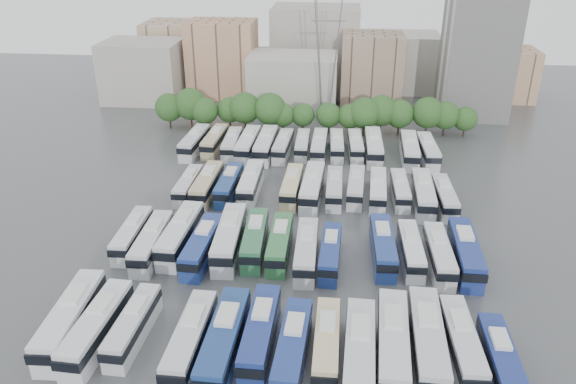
# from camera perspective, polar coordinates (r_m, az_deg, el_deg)

# --- Properties ---
(ground) EXTENTS (220.00, 220.00, 0.00)m
(ground) POSITION_cam_1_polar(r_m,az_deg,el_deg) (77.70, 0.86, -4.38)
(ground) COLOR #424447
(ground) RESTS_ON ground
(tree_line) EXTENTS (65.48, 8.00, 8.43)m
(tree_line) POSITION_cam_1_polar(r_m,az_deg,el_deg) (114.63, 2.23, 8.20)
(tree_line) COLOR black
(tree_line) RESTS_ON ground
(city_buildings) EXTENTS (102.00, 35.00, 20.00)m
(city_buildings) POSITION_cam_1_polar(r_m,az_deg,el_deg) (142.91, 0.37, 13.12)
(city_buildings) COLOR #9E998E
(city_buildings) RESTS_ON ground
(apartment_tower) EXTENTS (14.00, 14.00, 26.00)m
(apartment_tower) POSITION_cam_1_polar(r_m,az_deg,el_deg) (130.82, 18.65, 12.95)
(apartment_tower) COLOR silver
(apartment_tower) RESTS_ON ground
(electricity_pylon) EXTENTS (9.00, 6.91, 33.83)m
(electricity_pylon) POSITION_cam_1_polar(r_m,az_deg,el_deg) (118.82, 4.08, 15.79)
(electricity_pylon) COLOR slate
(electricity_pylon) RESTS_ON ground
(bus_r0_s0) EXTENTS (3.54, 13.53, 4.21)m
(bus_r0_s0) POSITION_cam_1_polar(r_m,az_deg,el_deg) (63.42, -21.19, -11.89)
(bus_r0_s0) COLOR silver
(bus_r0_s0) RESTS_ON ground
(bus_r0_s1) EXTENTS (3.32, 12.76, 3.97)m
(bus_r0_s1) POSITION_cam_1_polar(r_m,az_deg,el_deg) (61.57, -18.80, -12.85)
(bus_r0_s1) COLOR silver
(bus_r0_s1) RESTS_ON ground
(bus_r0_s2) EXTENTS (2.80, 11.17, 3.48)m
(bus_r0_s2) POSITION_cam_1_polar(r_m,az_deg,el_deg) (61.15, -15.46, -12.90)
(bus_r0_s2) COLOR silver
(bus_r0_s2) RESTS_ON ground
(bus_r0_s4) EXTENTS (2.91, 12.35, 3.86)m
(bus_r0_s4) POSITION_cam_1_polar(r_m,az_deg,el_deg) (57.95, -9.86, -14.49)
(bus_r0_s4) COLOR silver
(bus_r0_s4) RESTS_ON ground
(bus_r0_s5) EXTENTS (3.21, 13.49, 4.22)m
(bus_r0_s5) POSITION_cam_1_polar(r_m,az_deg,el_deg) (56.99, -6.51, -14.80)
(bus_r0_s5) COLOR navy
(bus_r0_s5) RESTS_ON ground
(bus_r0_s6) EXTENTS (2.89, 12.52, 3.92)m
(bus_r0_s6) POSITION_cam_1_polar(r_m,az_deg,el_deg) (57.87, -2.84, -14.09)
(bus_r0_s6) COLOR navy
(bus_r0_s6) RESTS_ON ground
(bus_r0_s7) EXTENTS (3.18, 12.35, 3.84)m
(bus_r0_s7) POSITION_cam_1_polar(r_m,az_deg,el_deg) (56.14, 0.46, -15.59)
(bus_r0_s7) COLOR navy
(bus_r0_s7) RESTS_ON ground
(bus_r0_s8) EXTENTS (2.47, 11.26, 3.53)m
(bus_r0_s8) POSITION_cam_1_polar(r_m,az_deg,el_deg) (57.06, 3.95, -15.06)
(bus_r0_s8) COLOR beige
(bus_r0_s8) RESTS_ON ground
(bus_r0_s9) EXTENTS (3.37, 13.34, 4.15)m
(bus_r0_s9) POSITION_cam_1_polar(r_m,az_deg,el_deg) (55.73, 7.26, -16.00)
(bus_r0_s9) COLOR silver
(bus_r0_s9) RESTS_ON ground
(bus_r0_s10) EXTENTS (3.61, 13.63, 4.24)m
(bus_r0_s10) POSITION_cam_1_polar(r_m,az_deg,el_deg) (57.27, 10.60, -14.89)
(bus_r0_s10) COLOR silver
(bus_r0_s10) RESTS_ON ground
(bus_r0_s11) EXTENTS (3.36, 13.75, 4.29)m
(bus_r0_s11) POSITION_cam_1_polar(r_m,az_deg,el_deg) (58.15, 13.97, -14.52)
(bus_r0_s11) COLOR silver
(bus_r0_s11) RESTS_ON ground
(bus_r0_s12) EXTENTS (3.03, 12.08, 3.76)m
(bus_r0_s12) POSITION_cam_1_polar(r_m,az_deg,el_deg) (59.22, 17.19, -14.47)
(bus_r0_s12) COLOR silver
(bus_r0_s12) RESTS_ON ground
(bus_r0_s13) EXTENTS (2.49, 11.38, 3.57)m
(bus_r0_s13) POSITION_cam_1_polar(r_m,az_deg,el_deg) (58.44, 20.84, -15.86)
(bus_r0_s13) COLOR navy
(bus_r0_s13) RESTS_ON ground
(bus_r1_s0) EXTENTS (2.77, 11.37, 3.55)m
(bus_r1_s0) POSITION_cam_1_polar(r_m,az_deg,el_deg) (77.18, -15.53, -4.16)
(bus_r1_s0) COLOR silver
(bus_r1_s0) RESTS_ON ground
(bus_r1_s1) EXTENTS (2.93, 12.23, 3.82)m
(bus_r1_s1) POSITION_cam_1_polar(r_m,az_deg,el_deg) (74.52, -13.64, -4.94)
(bus_r1_s1) COLOR silver
(bus_r1_s1) RESTS_ON ground
(bus_r1_s2) EXTENTS (3.34, 13.28, 4.14)m
(bus_r1_s2) POSITION_cam_1_polar(r_m,az_deg,el_deg) (75.19, -10.86, -4.21)
(bus_r1_s2) COLOR silver
(bus_r1_s2) RESTS_ON ground
(bus_r1_s3) EXTENTS (3.21, 12.33, 3.84)m
(bus_r1_s3) POSITION_cam_1_polar(r_m,az_deg,el_deg) (72.51, -8.69, -5.37)
(bus_r1_s3) COLOR navy
(bus_r1_s3) RESTS_ON ground
(bus_r1_s4) EXTENTS (3.51, 13.64, 4.24)m
(bus_r1_s4) POSITION_cam_1_polar(r_m,az_deg,el_deg) (73.34, -5.97, -4.63)
(bus_r1_s4) COLOR silver
(bus_r1_s4) RESTS_ON ground
(bus_r1_s5) EXTENTS (3.24, 12.27, 3.82)m
(bus_r1_s5) POSITION_cam_1_polar(r_m,az_deg,el_deg) (73.18, -3.39, -4.79)
(bus_r1_s5) COLOR #2F6D45
(bus_r1_s5) RESTS_ON ground
(bus_r1_s6) EXTENTS (2.63, 11.75, 3.68)m
(bus_r1_s6) POSITION_cam_1_polar(r_m,az_deg,el_deg) (72.35, -0.84, -5.19)
(bus_r1_s6) COLOR #30713E
(bus_r1_s6) RESTS_ON ground
(bus_r1_s7) EXTENTS (2.86, 12.14, 3.80)m
(bus_r1_s7) POSITION_cam_1_polar(r_m,az_deg,el_deg) (70.70, 1.87, -5.95)
(bus_r1_s7) COLOR silver
(bus_r1_s7) RESTS_ON ground
(bus_r1_s8) EXTENTS (2.75, 11.15, 3.48)m
(bus_r1_s8) POSITION_cam_1_polar(r_m,az_deg,el_deg) (70.74, 4.31, -6.14)
(bus_r1_s8) COLOR navy
(bus_r1_s8) RESTS_ON ground
(bus_r1_s10) EXTENTS (3.05, 12.22, 3.81)m
(bus_r1_s10) POSITION_cam_1_polar(r_m,az_deg,el_deg) (72.59, 9.61, -5.41)
(bus_r1_s10) COLOR navy
(bus_r1_s10) RESTS_ON ground
(bus_r1_s11) EXTENTS (2.74, 11.16, 3.48)m
(bus_r1_s11) POSITION_cam_1_polar(r_m,az_deg,el_deg) (72.83, 12.38, -5.72)
(bus_r1_s11) COLOR white
(bus_r1_s11) RESTS_ON ground
(bus_r1_s12) EXTENTS (2.80, 11.76, 3.67)m
(bus_r1_s12) POSITION_cam_1_polar(r_m,az_deg,el_deg) (72.49, 15.10, -6.12)
(bus_r1_s12) COLOR silver
(bus_r1_s12) RESTS_ON ground
(bus_r1_s13) EXTENTS (3.11, 12.96, 4.05)m
(bus_r1_s13) POSITION_cam_1_polar(r_m,az_deg,el_deg) (73.43, 17.58, -5.86)
(bus_r1_s13) COLOR navy
(bus_r1_s13) RESTS_ON ground
(bus_r2_s1) EXTENTS (2.45, 10.79, 3.38)m
(bus_r2_s1) POSITION_cam_1_polar(r_m,az_deg,el_deg) (89.74, -10.09, 0.72)
(bus_r2_s1) COLOR silver
(bus_r2_s1) RESTS_ON ground
(bus_r2_s2) EXTENTS (2.91, 12.41, 3.88)m
(bus_r2_s2) POSITION_cam_1_polar(r_m,az_deg,el_deg) (88.88, -8.21, 0.78)
(bus_r2_s2) COLOR tan
(bus_r2_s2) RESTS_ON ground
(bus_r2_s3) EXTENTS (2.78, 11.75, 3.67)m
(bus_r2_s3) POSITION_cam_1_polar(r_m,az_deg,el_deg) (88.67, -6.00, 0.78)
(bus_r2_s3) COLOR navy
(bus_r2_s3) RESTS_ON ground
(bus_r2_s4) EXTENTS (2.77, 12.33, 3.86)m
(bus_r2_s4) POSITION_cam_1_polar(r_m,az_deg,el_deg) (88.73, -3.79, 0.95)
(bus_r2_s4) COLOR silver
(bus_r2_s4) RESTS_ON ground
(bus_r2_s6) EXTENTS (2.82, 11.75, 3.67)m
(bus_r2_s6) POSITION_cam_1_polar(r_m,az_deg,el_deg) (87.60, 0.40, 0.61)
(bus_r2_s6) COLOR beige
(bus_r2_s6) RESTS_ON ground
(bus_r2_s7) EXTENTS (3.39, 13.29, 4.14)m
(bus_r2_s7) POSITION_cam_1_polar(r_m,az_deg,el_deg) (86.91, 2.49, 0.53)
(bus_r2_s7) COLOR silver
(bus_r2_s7) RESTS_ON ground
(bus_r2_s8) EXTENTS (2.52, 11.29, 3.54)m
(bus_r2_s8) POSITION_cam_1_polar(r_m,az_deg,el_deg) (87.50, 4.73, 0.43)
(bus_r2_s8) COLOR silver
(bus_r2_s8) RESTS_ON ground
(bus_r2_s9) EXTENTS (3.00, 11.36, 3.53)m
(bus_r2_s9) POSITION_cam_1_polar(r_m,az_deg,el_deg) (88.26, 6.91, 0.56)
(bus_r2_s9) COLOR silver
(bus_r2_s9) RESTS_ON ground
(bus_r2_s10) EXTENTS (3.04, 11.61, 3.61)m
(bus_r2_s10) POSITION_cam_1_polar(r_m,az_deg,el_deg) (87.66, 9.11, 0.26)
(bus_r2_s10) COLOR white
(bus_r2_s10) RESTS_ON ground
(bus_r2_s11) EXTENTS (2.53, 10.82, 3.38)m
(bus_r2_s11) POSITION_cam_1_polar(r_m,az_deg,el_deg) (88.52, 11.32, 0.25)
(bus_r2_s11) COLOR silver
(bus_r2_s11) RESTS_ON ground
(bus_r2_s12) EXTENTS (3.17, 12.90, 4.02)m
(bus_r2_s12) POSITION_cam_1_polar(r_m,az_deg,el_deg) (87.18, 13.59, -0.16)
(bus_r2_s12) COLOR silver
(bus_r2_s12) RESTS_ON ground
(bus_r2_s13) EXTENTS (2.80, 11.45, 3.57)m
(bus_r2_s13) POSITION_cam_1_polar(r_m,az_deg,el_deg) (87.52, 15.60, -0.47)
(bus_r2_s13) COLOR silver
(bus_r2_s13) RESTS_ON ground
(bus_r3_s0) EXTENTS (3.32, 12.62, 3.93)m
(bus_r3_s0) POSITION_cam_1_polar(r_m,az_deg,el_deg) (106.77, -9.47, 5.04)
(bus_r3_s0) COLOR silver
(bus_r3_s0) RESTS_ON ground
(bus_r3_s1) EXTENTS (3.06, 11.97, 3.73)m
(bus_r3_s1) POSITION_cam_1_polar(r_m,az_deg,el_deg) (107.12, -7.45, 5.19)
(bus_r3_s1) COLOR tan
(bus_r3_s1) RESTS_ON ground
(bus_r3_s2) EXTENTS (2.92, 11.61, 3.62)m
(bus_r3_s2) POSITION_cam_1_polar(r_m,az_deg,el_deg) (105.48, -5.72, 4.92)
(bus_r3_s2) COLOR silver
(bus_r3_s2) RESTS_ON ground
(bus_r3_s3) EXTENTS (3.13, 12.91, 4.03)m
(bus_r3_s3) POSITION_cam_1_polar(r_m,az_deg,el_deg) (104.43, -4.07, 4.89)
(bus_r3_s3) COLOR silver
(bus_r3_s3) RESTS_ON ground
(bus_r3_s4) EXTENTS (3.11, 13.28, 4.15)m
(bus_r3_s4) POSITION_cam_1_polar(r_m,az_deg,el_deg) (103.74, -2.27, 4.83)
(bus_r3_s4) COLOR silver
(bus_r3_s4) RESTS_ON ground
(bus_r3_s5) EXTENTS (3.04, 11.69, 3.64)m
(bus_r3_s5) POSITION_cam_1_polar(r_m,az_deg,el_deg) (103.89, -0.52, 4.73)
(bus_r3_s5) COLOR silver
(bus_r3_s5) RESTS_ON ground
(bus_r3_s6) EXTENTS (2.55, 10.89, 3.40)m
(bus_r3_s6) POSITION_cam_1_polar(r_m,az_deg,el_deg) (104.76, 1.48, 4.84)
(bus_r3_s6) COLOR silver
(bus_r3_s6) RESTS_ON ground
(bus_r3_s7) EXTENTS (2.72, 11.92, 3.73)m
(bus_r3_s7) POSITION_cam_1_polar(r_m,az_deg,el_deg) (103.92, 3.19, 4.72)
(bus_r3_s7) COLOR silver
(bus_r3_s7) RESTS_ON ground
(bus_r3_s8) EXTENTS (2.86, 11.23, 3.50)m
(bus_r3_s8) POSITION_cam_1_polar(r_m,az_deg,el_deg) (104.75, 4.97, 4.77)
(bus_r3_s8) COLOR silver
(bus_r3_s8) RESTS_ON ground
(bus_r3_s9) EXTENTS (3.00, 11.32, 3.52)m
(bus_r3_s9) POSITION_cam_1_polar(r_m,az_deg,el_deg) (104.92, 6.88, 4.72)
(bus_r3_s9) COLOR silver
(bus_r3_s9) RESTS_ON ground
(bus_r3_s10) EXTENTS (3.08, 13.33, 4.17)m
(bus_r3_s10) POSITION_cam_1_polar(r_m,az_deg,el_deg) (103.86, 8.69, 4.58)
(bus_r3_s10) COLOR silver
(bus_r3_s10) RESTS_ON ground
(bus_r3_s12) EXTENTS (3.20, 13.02, 4.06)m
(bus_r3_s12) POSITION_cam_1_polar(r_m,az_deg,el_deg) (103.77, 12.26, 4.22)
(bus_r3_s12) COLOR silver
(bus_r3_s12) RESTS_ON ground
(bus_r3_s13) EXTENTS (3.16, 12.28, 3.82)m
(bus_r3_s13) POSITION_cam_1_polar(r_m,az_deg,el_deg) (104.48, 14.02, 4.12)
(bus_r3_s13) COLOR silver
(bus_r3_s13) RESTS_ON ground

